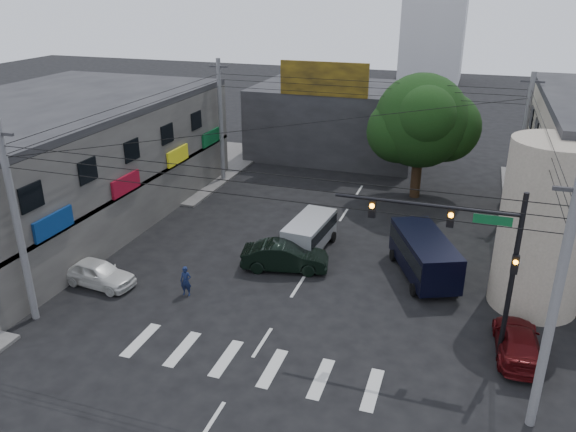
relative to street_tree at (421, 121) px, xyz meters
The scene contains 18 objects.
ground 18.30m from the street_tree, 103.24° to the right, with size 160.00×160.00×0.00m, color black.
sidewalk_far_left 22.67m from the street_tree, behind, with size 16.00×16.00×0.15m, color #514F4C.
building_left 24.68m from the street_tree, 153.43° to the right, with size 14.00×24.00×7.00m, color #403E3C.
corner_column 14.84m from the street_tree, 61.70° to the right, with size 4.00×4.00×8.00m, color gray.
building_far 12.29m from the street_tree, 131.63° to the left, with size 14.00×10.00×6.00m, color #232326.
billboard 9.17m from the street_tree, 152.86° to the left, with size 7.00×0.30×2.60m, color olive.
street_tree is the anchor object (origin of this frame).
traffic_gantry 18.42m from the street_tree, 78.01° to the right, with size 7.10×0.35×7.20m.
utility_pole_near_left 25.95m from the street_tree, 124.00° to the right, with size 0.32×0.32×9.20m, color #59595B.
utility_pole_near_right 22.48m from the street_tree, 73.18° to the right, with size 0.32×0.32×9.20m, color #59595B.
utility_pole_far_left 14.56m from the street_tree, behind, with size 0.32×0.32×9.20m, color #59595B.
utility_pole_far_right 6.63m from the street_tree, ahead, with size 0.32×0.32×9.20m, color #59595B.
dark_sedan 15.14m from the street_tree, 111.32° to the right, with size 4.80×2.49×1.51m, color black.
white_compact 23.06m from the street_tree, 127.06° to the right, with size 4.06×1.95×1.34m, color silver.
maroon_sedan 19.15m from the street_tree, 70.50° to the right, with size 1.98×4.34×1.23m, color #4A0A0D.
silver_minivan 12.51m from the street_tree, 113.66° to the right, with size 2.14×4.44×1.85m, color #9EA0A6, non-canonical shape.
navy_van 12.78m from the street_tree, 81.36° to the right, with size 4.19×5.93×2.22m, color black, non-canonical shape.
traffic_officer 20.19m from the street_tree, 117.06° to the right, with size 0.60×0.43×1.52m, color #111B3D.
Camera 1 is at (7.38, -21.58, 14.11)m, focal length 35.00 mm.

